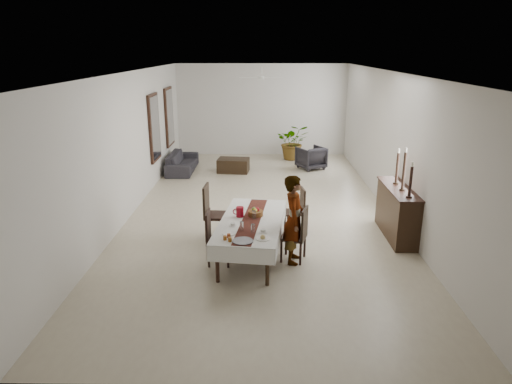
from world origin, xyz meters
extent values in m
cube|color=beige|center=(0.00, 0.00, 0.00)|extent=(6.00, 12.00, 0.00)
cube|color=white|center=(0.00, 0.00, 3.20)|extent=(6.00, 12.00, 0.02)
cube|color=silver|center=(0.00, 6.00, 1.60)|extent=(6.00, 0.02, 3.20)
cube|color=silver|center=(0.00, -6.00, 1.60)|extent=(6.00, 0.02, 3.20)
cube|color=silver|center=(-3.00, 0.00, 1.60)|extent=(0.02, 12.00, 3.20)
cube|color=silver|center=(3.00, 0.00, 1.60)|extent=(0.02, 12.00, 3.20)
cube|color=black|center=(-0.16, -2.56, 0.68)|extent=(1.19, 2.34, 0.05)
cylinder|color=black|center=(-0.69, -3.57, 0.33)|extent=(0.07, 0.07, 0.66)
cylinder|color=black|center=(0.13, -3.67, 0.33)|extent=(0.07, 0.07, 0.66)
cylinder|color=black|center=(-0.44, -1.45, 0.33)|extent=(0.07, 0.07, 0.66)
cylinder|color=black|center=(0.38, -1.55, 0.33)|extent=(0.07, 0.07, 0.66)
cube|color=silver|center=(-0.16, -2.56, 0.71)|extent=(1.38, 2.53, 0.01)
cube|color=white|center=(-0.70, -2.49, 0.57)|extent=(0.29, 2.40, 0.28)
cube|color=silver|center=(0.39, -2.62, 0.57)|extent=(0.29, 2.40, 0.28)
cube|color=white|center=(-0.30, -3.75, 0.57)|extent=(1.10, 0.14, 0.28)
cube|color=silver|center=(-0.02, -1.36, 0.57)|extent=(1.10, 0.14, 0.28)
cube|color=#5A2319|center=(-0.16, -2.56, 0.71)|extent=(0.60, 2.36, 0.00)
cylinder|color=maroon|center=(-0.37, -2.39, 0.81)|extent=(0.16, 0.16, 0.19)
torus|color=maroon|center=(-0.45, -2.38, 0.81)|extent=(0.11, 0.03, 0.11)
cylinder|color=silver|center=(-0.12, -3.18, 0.79)|extent=(0.07, 0.07, 0.16)
cylinder|color=white|center=(-0.31, -3.06, 0.79)|extent=(0.07, 0.07, 0.16)
cylinder|color=white|center=(-0.11, -2.52, 0.79)|extent=(0.07, 0.07, 0.16)
cylinder|color=silver|center=(0.05, -3.15, 0.74)|extent=(0.08, 0.08, 0.06)
cylinder|color=white|center=(0.05, -3.15, 0.72)|extent=(0.14, 0.14, 0.01)
cylinder|color=silver|center=(-0.48, -2.85, 0.74)|extent=(0.08, 0.08, 0.06)
cylinder|color=white|center=(-0.48, -2.85, 0.72)|extent=(0.14, 0.14, 0.01)
cylinder|color=white|center=(0.05, -3.43, 0.72)|extent=(0.22, 0.22, 0.01)
sphere|color=tan|center=(0.05, -3.43, 0.75)|extent=(0.08, 0.08, 0.08)
cylinder|color=white|center=(-0.52, -3.22, 0.72)|extent=(0.22, 0.22, 0.01)
cylinder|color=silver|center=(-0.40, -2.01, 0.72)|extent=(0.22, 0.22, 0.01)
cylinder|color=#3A3A3F|center=(-0.27, -3.53, 0.72)|extent=(0.34, 0.34, 0.02)
cylinder|color=#905214|center=(-0.48, -3.54, 0.75)|extent=(0.06, 0.06, 0.07)
cylinder|color=#914F15|center=(-0.57, -3.47, 0.75)|extent=(0.06, 0.06, 0.07)
cylinder|color=#953B15|center=(-0.51, -3.38, 0.75)|extent=(0.06, 0.06, 0.07)
cylinder|color=brown|center=(-0.08, -2.33, 0.76)|extent=(0.28, 0.28, 0.09)
sphere|color=#A4101D|center=(-0.05, -2.32, 0.83)|extent=(0.08, 0.08, 0.08)
sphere|color=#588C2A|center=(-0.12, -2.30, 0.83)|extent=(0.07, 0.07, 0.07)
sphere|color=yellow|center=(-0.09, -2.38, 0.83)|extent=(0.08, 0.08, 0.08)
cube|color=black|center=(0.60, -2.71, 0.45)|extent=(0.54, 0.54, 0.05)
cylinder|color=black|center=(0.72, -2.93, 0.21)|extent=(0.05, 0.05, 0.42)
cylinder|color=black|center=(0.82, -2.60, 0.21)|extent=(0.05, 0.05, 0.42)
cylinder|color=black|center=(0.38, -2.83, 0.21)|extent=(0.05, 0.05, 0.42)
cylinder|color=black|center=(0.49, -2.50, 0.21)|extent=(0.05, 0.05, 0.42)
cube|color=black|center=(0.79, -2.77, 0.74)|extent=(0.16, 0.42, 0.55)
cube|color=black|center=(0.71, -1.31, 0.41)|extent=(0.44, 0.44, 0.04)
cylinder|color=black|center=(0.89, -1.45, 0.19)|extent=(0.04, 0.04, 0.39)
cylinder|color=black|center=(0.84, -1.13, 0.19)|extent=(0.04, 0.04, 0.39)
cylinder|color=black|center=(0.57, -1.49, 0.19)|extent=(0.04, 0.04, 0.39)
cylinder|color=black|center=(0.53, -1.17, 0.19)|extent=(0.04, 0.04, 0.39)
cube|color=black|center=(0.88, -1.29, 0.68)|extent=(0.09, 0.39, 0.50)
cube|color=black|center=(-0.72, -2.87, 0.43)|extent=(0.43, 0.43, 0.05)
cylinder|color=black|center=(-0.89, -2.70, 0.20)|extent=(0.04, 0.04, 0.41)
cylinder|color=black|center=(-0.90, -3.04, 0.20)|extent=(0.04, 0.04, 0.41)
cylinder|color=black|center=(-0.55, -2.71, 0.20)|extent=(0.04, 0.04, 0.41)
cylinder|color=black|center=(-0.56, -3.05, 0.20)|extent=(0.04, 0.04, 0.41)
cube|color=black|center=(-0.91, -2.87, 0.72)|extent=(0.05, 0.42, 0.53)
cube|color=black|center=(-0.86, -1.78, 0.50)|extent=(0.51, 0.51, 0.05)
cylinder|color=black|center=(-1.04, -1.57, 0.24)|extent=(0.05, 0.05, 0.47)
cylinder|color=black|center=(-1.07, -1.96, 0.24)|extent=(0.05, 0.05, 0.47)
cylinder|color=black|center=(-0.65, -1.59, 0.24)|extent=(0.05, 0.05, 0.47)
cylinder|color=black|center=(-0.68, -1.98, 0.24)|extent=(0.05, 0.05, 0.47)
cube|color=black|center=(-1.08, -1.76, 0.83)|extent=(0.08, 0.48, 0.61)
imported|color=#919299|center=(0.60, -2.77, 0.81)|extent=(0.46, 0.63, 1.61)
cube|color=black|center=(2.78, -1.57, 0.50)|extent=(0.45, 1.67, 1.00)
cube|color=black|center=(2.78, -1.57, 1.02)|extent=(0.49, 1.74, 0.03)
cylinder|color=black|center=(2.78, -2.19, 1.05)|extent=(0.11, 0.11, 0.03)
cylinder|color=black|center=(2.78, -2.19, 1.35)|extent=(0.06, 0.06, 0.56)
cylinder|color=beige|center=(2.78, -2.19, 1.67)|extent=(0.04, 0.04, 0.09)
cylinder|color=black|center=(2.78, -1.74, 1.05)|extent=(0.11, 0.11, 0.03)
cylinder|color=black|center=(2.78, -1.74, 1.43)|extent=(0.06, 0.06, 0.72)
cylinder|color=beige|center=(2.78, -1.74, 1.84)|extent=(0.04, 0.04, 0.09)
cylinder|color=black|center=(2.78, -1.30, 1.05)|extent=(0.11, 0.11, 0.03)
cylinder|color=black|center=(2.78, -1.30, 1.38)|extent=(0.06, 0.06, 0.61)
cylinder|color=silver|center=(2.78, -1.30, 1.73)|extent=(0.04, 0.04, 0.09)
imported|color=#2C292E|center=(-2.48, 3.59, 0.29)|extent=(0.77, 1.95, 0.57)
imported|color=#252227|center=(1.59, 3.92, 0.36)|extent=(1.04, 1.05, 0.72)
cube|color=black|center=(-0.87, 3.48, 0.21)|extent=(1.01, 0.73, 0.42)
imported|color=#2B5020|center=(1.09, 5.23, 0.61)|extent=(1.11, 0.97, 1.22)
cube|color=black|center=(-2.96, 2.20, 1.60)|extent=(0.06, 1.05, 1.85)
cube|color=silver|center=(-2.92, 2.20, 1.60)|extent=(0.01, 0.90, 1.70)
cube|color=black|center=(-2.96, 4.30, 1.60)|extent=(0.06, 1.05, 1.85)
cube|color=silver|center=(-2.92, 4.30, 1.60)|extent=(0.01, 0.90, 1.70)
cylinder|color=silver|center=(0.00, 3.00, 3.10)|extent=(0.04, 0.04, 0.20)
cylinder|color=white|center=(0.00, 3.00, 2.90)|extent=(0.16, 0.16, 0.08)
cube|color=white|center=(0.00, 3.35, 2.90)|extent=(0.10, 0.55, 0.01)
cube|color=silver|center=(0.00, 2.65, 2.90)|extent=(0.10, 0.55, 0.01)
cube|color=white|center=(0.35, 3.00, 2.90)|extent=(0.55, 0.10, 0.01)
cube|color=white|center=(-0.35, 3.00, 2.90)|extent=(0.55, 0.10, 0.01)
camera|label=1|loc=(0.04, -10.31, 3.69)|focal=32.00mm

